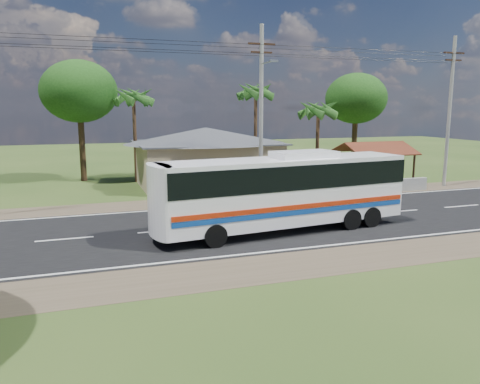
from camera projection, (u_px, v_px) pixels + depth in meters
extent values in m
plane|color=#2A4217|center=(252.00, 224.00, 23.94)|extent=(120.00, 120.00, 0.00)
cube|color=black|center=(252.00, 224.00, 23.94)|extent=(120.00, 10.00, 0.02)
cube|color=brown|center=(217.00, 200.00, 30.00)|extent=(120.00, 3.00, 0.01)
cube|color=brown|center=(310.00, 263.00, 17.88)|extent=(120.00, 3.00, 0.01)
cube|color=silver|center=(225.00, 206.00, 28.32)|extent=(120.00, 0.15, 0.01)
cube|color=silver|center=(290.00, 249.00, 19.56)|extent=(120.00, 0.15, 0.01)
cube|color=silver|center=(252.00, 223.00, 23.94)|extent=(120.00, 0.15, 0.01)
cube|color=tan|center=(206.00, 164.00, 36.09)|extent=(10.00, 8.00, 3.20)
cube|color=#4C4F54|center=(206.00, 143.00, 35.80)|extent=(10.60, 8.60, 0.10)
pyramid|color=#4C4F54|center=(206.00, 127.00, 35.60)|extent=(12.40, 10.00, 1.20)
cube|color=black|center=(178.00, 171.00, 31.38)|extent=(1.20, 0.08, 1.20)
cube|color=black|center=(221.00, 169.00, 32.33)|extent=(1.20, 0.08, 1.20)
cube|color=black|center=(261.00, 167.00, 33.27)|extent=(1.20, 0.08, 1.20)
cylinder|color=#3A2115|center=(360.00, 173.00, 33.33)|extent=(0.16, 0.16, 2.60)
cylinder|color=#3A2115|center=(335.00, 167.00, 36.69)|extent=(0.16, 0.16, 2.60)
cylinder|color=#3A2115|center=(414.00, 170.00, 34.78)|extent=(0.16, 0.16, 2.60)
cylinder|color=#3A2115|center=(384.00, 165.00, 38.14)|extent=(0.16, 0.16, 2.60)
cube|color=maroon|center=(383.00, 149.00, 34.42)|extent=(5.20, 2.28, 0.90)
cube|color=maroon|center=(366.00, 146.00, 36.48)|extent=(5.20, 2.28, 0.90)
cube|color=#3A2115|center=(374.00, 143.00, 35.39)|extent=(5.20, 0.12, 0.12)
cube|color=#9E9E99|center=(384.00, 186.00, 32.86)|extent=(7.00, 0.30, 0.90)
cylinder|color=#9E9E99|center=(261.00, 114.00, 29.97)|extent=(0.26, 0.26, 11.00)
cube|color=#3A2115|center=(262.00, 44.00, 29.21)|extent=(1.80, 0.12, 0.12)
cube|color=#3A2115|center=(262.00, 52.00, 29.30)|extent=(1.40, 0.10, 0.10)
cylinder|color=#9E9E99|center=(449.00, 113.00, 34.70)|extent=(0.26, 0.26, 11.00)
cube|color=#3A2115|center=(454.00, 53.00, 33.94)|extent=(1.80, 0.12, 0.12)
cube|color=#3A2115|center=(453.00, 60.00, 34.03)|extent=(1.40, 0.10, 0.10)
cylinder|color=gray|center=(267.00, 62.00, 28.49)|extent=(0.08, 2.00, 0.08)
cube|color=gray|center=(274.00, 61.00, 27.56)|extent=(0.50, 0.18, 0.12)
cylinder|color=black|center=(131.00, 42.00, 26.73)|extent=(16.00, 0.02, 0.02)
cylinder|color=black|center=(365.00, 52.00, 31.61)|extent=(15.00, 0.02, 0.02)
cylinder|color=#47301E|center=(317.00, 145.00, 36.66)|extent=(0.28, 0.28, 6.00)
cylinder|color=#47301E|center=(255.00, 133.00, 39.62)|extent=(0.28, 0.28, 7.50)
cylinder|color=#47301E|center=(135.00, 138.00, 36.98)|extent=(0.28, 0.28, 7.00)
cylinder|color=#47301E|center=(82.00, 144.00, 37.68)|extent=(0.50, 0.50, 5.95)
ellipsoid|color=#163D10|center=(79.00, 91.00, 36.94)|extent=(6.00, 6.00, 4.92)
cylinder|color=#47301E|center=(354.00, 141.00, 43.41)|extent=(0.50, 0.50, 5.60)
ellipsoid|color=#163D10|center=(356.00, 98.00, 42.71)|extent=(5.60, 5.60, 4.59)
cube|color=white|center=(285.00, 190.00, 22.30)|extent=(12.42, 3.82, 3.05)
cube|color=black|center=(285.00, 174.00, 22.16)|extent=(12.47, 3.89, 1.12)
cube|color=black|center=(160.00, 191.00, 19.71)|extent=(0.37, 2.34, 1.83)
cube|color=#AC260A|center=(299.00, 207.00, 21.24)|extent=(11.95, 1.31, 0.22)
cube|color=navy|center=(299.00, 212.00, 21.29)|extent=(11.95, 1.31, 0.22)
cube|color=white|center=(304.00, 154.00, 22.42)|extent=(3.21, 1.94, 0.31)
cylinder|color=black|center=(215.00, 236.00, 19.84)|extent=(1.05, 0.46, 1.02)
cylinder|color=black|center=(197.00, 224.00, 21.93)|extent=(1.05, 0.46, 1.02)
cylinder|color=black|center=(351.00, 219.00, 22.77)|extent=(1.05, 0.46, 1.02)
cylinder|color=black|center=(323.00, 210.00, 24.86)|extent=(1.05, 0.46, 1.02)
cylinder|color=black|center=(371.00, 217.00, 23.27)|extent=(1.05, 0.46, 1.02)
cylinder|color=black|center=(342.00, 208.00, 25.37)|extent=(1.05, 0.46, 1.02)
imported|color=black|center=(339.00, 190.00, 31.39)|extent=(1.61, 0.93, 0.80)
imported|color=#1C4A9D|center=(345.00, 181.00, 31.89)|extent=(0.73, 0.53, 1.88)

